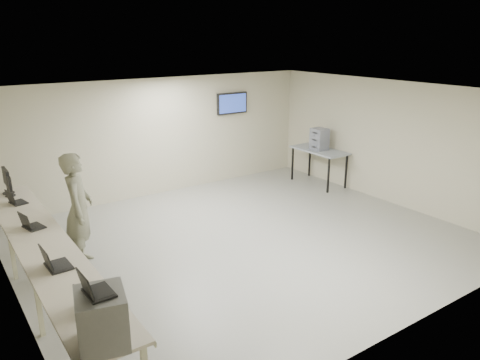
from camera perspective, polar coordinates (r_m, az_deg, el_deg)
room at (r=8.58m, az=0.73°, el=1.47°), size 8.01×7.01×2.81m
workbench at (r=7.37m, az=-22.81°, el=-7.54°), size 0.76×6.00×0.90m
equipment_box at (r=4.82m, az=-16.50°, el=-15.91°), size 0.57×0.62×0.54m
laptop_on_box at (r=4.63m, az=-17.47°, el=-12.55°), size 0.28×0.33×0.25m
laptop_0 at (r=5.50m, az=-18.01°, el=-14.09°), size 0.28×0.34×0.26m
laptop_1 at (r=6.50m, az=-21.79°, el=-9.32°), size 0.33×0.40×0.30m
laptop_2 at (r=7.91m, az=-24.22°, el=-4.93°), size 0.35×0.39×0.26m
laptop_3 at (r=9.15m, az=-25.74°, el=-2.23°), size 0.33×0.36×0.25m
monitor_near at (r=9.57m, az=-26.37°, el=-0.37°), size 0.18×0.41×0.40m
monitor_far at (r=9.74m, az=-26.58°, el=0.15°), size 0.21×0.48×0.47m
soldier at (r=8.21m, az=-19.06°, el=-3.46°), size 0.72×0.84×1.95m
side_table at (r=12.24m, az=9.64°, el=3.37°), size 0.72×1.54×0.92m
storage_bins at (r=12.15m, az=9.66°, el=4.94°), size 0.35×0.39×0.55m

